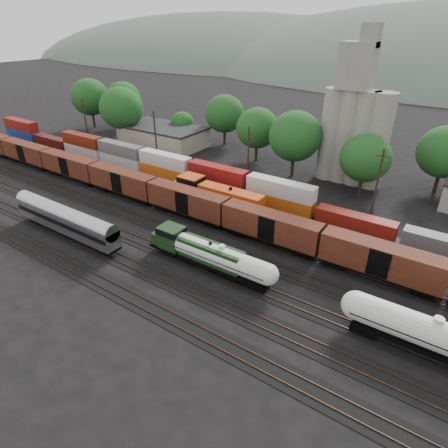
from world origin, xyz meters
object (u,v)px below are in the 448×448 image
Objects in this scene: green_locomotive at (194,248)px; grain_silo at (354,126)px; tank_car_a at (222,258)px; orange_locomotive at (214,195)px; passenger_coach at (65,219)px.

grain_silo is (7.62, 41.00, 8.86)m from green_locomotive.
grain_silo is at bearing 85.75° from tank_car_a.
tank_car_a is (4.57, 0.00, 0.09)m from green_locomotive.
orange_locomotive is at bearing 128.27° from tank_car_a.
grain_silo reaches higher than passenger_coach.
passenger_coach reaches higher than tank_car_a.
green_locomotive is 21.15m from passenger_coach.
green_locomotive is at bearing -100.53° from grain_silo.
tank_car_a is 0.75× the size of passenger_coach.
green_locomotive reaches higher than tank_car_a.
green_locomotive is 0.80× the size of orange_locomotive.
grain_silo is (14.88, 26.00, 8.46)m from orange_locomotive.
orange_locomotive is at bearing 56.41° from passenger_coach.
grain_silo is at bearing 79.47° from green_locomotive.
tank_car_a is 0.55× the size of grain_silo.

